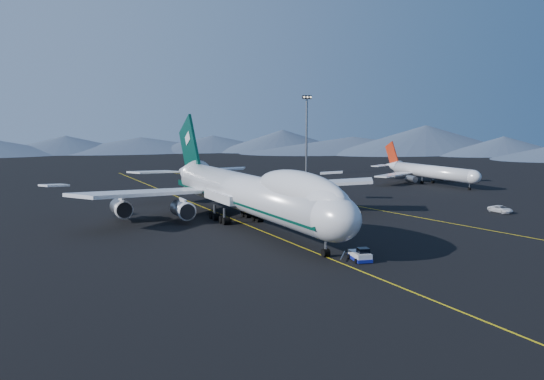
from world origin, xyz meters
name	(u,v)px	position (x,y,z in m)	size (l,w,h in m)	color
ground	(248,225)	(0.00, 0.00, 0.00)	(500.00, 500.00, 0.00)	black
taxiway_line_main	(248,225)	(0.00, 0.00, 0.01)	(0.25, 220.00, 0.01)	#D9BC0C
taxiway_line_side	(360,207)	(30.00, 10.00, 0.01)	(0.25, 200.00, 0.01)	#D9BC0C
boeing_747	(248,192)	(0.00, 0.03, 5.81)	(59.62, 72.43, 19.37)	silver
pushback_tug	(360,256)	(3.00, -30.28, 0.56)	(3.03, 4.42, 1.77)	silver
second_jet	(429,172)	(72.06, 38.73, 3.45)	(35.47, 40.08, 11.40)	silver
service_van	(501,209)	(50.49, -8.54, 0.70)	(2.31, 5.01, 1.39)	white
floodlight_mast	(307,134)	(55.14, 79.40, 13.04)	(3.18, 2.39, 25.74)	black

